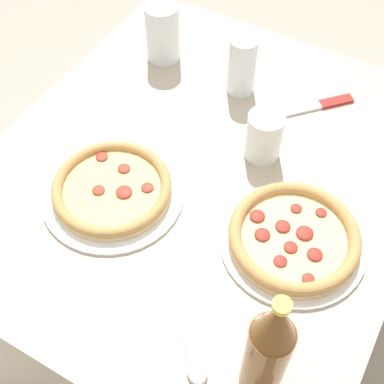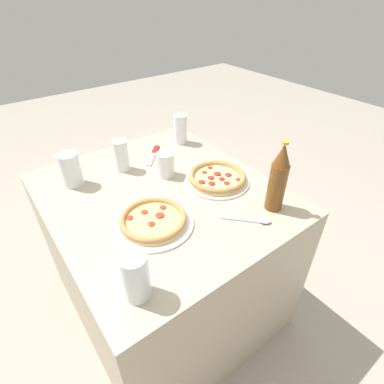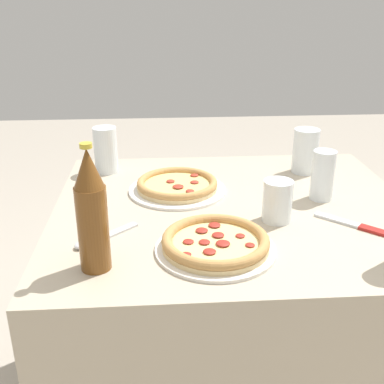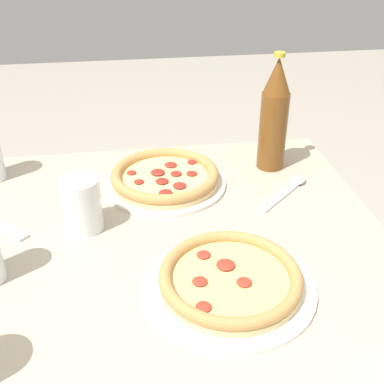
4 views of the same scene
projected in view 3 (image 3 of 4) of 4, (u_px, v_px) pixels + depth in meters
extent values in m
cube|color=#B7A88E|center=(230.00, 316.00, 1.48)|extent=(1.00, 0.87, 0.74)
cylinder|color=white|center=(177.00, 190.00, 1.44)|extent=(0.29, 0.29, 0.01)
cylinder|color=#E5C689|center=(177.00, 187.00, 1.43)|extent=(0.24, 0.24, 0.01)
cylinder|color=#E5C170|center=(177.00, 185.00, 1.43)|extent=(0.21, 0.21, 0.00)
torus|color=tan|center=(177.00, 183.00, 1.43)|extent=(0.24, 0.24, 0.02)
ellipsoid|color=#A83323|center=(178.00, 187.00, 1.40)|extent=(0.03, 0.03, 0.01)
ellipsoid|color=#A83323|center=(190.00, 191.00, 1.37)|extent=(0.02, 0.02, 0.01)
ellipsoid|color=#A83323|center=(171.00, 181.00, 1.44)|extent=(0.03, 0.03, 0.01)
ellipsoid|color=#A83323|center=(195.00, 182.00, 1.44)|extent=(0.03, 0.03, 0.01)
ellipsoid|color=#A83323|center=(194.00, 175.00, 1.49)|extent=(0.03, 0.03, 0.01)
cylinder|color=silver|center=(215.00, 249.00, 1.11)|extent=(0.28, 0.28, 0.01)
cylinder|color=#E5C689|center=(215.00, 245.00, 1.10)|extent=(0.25, 0.25, 0.01)
cylinder|color=#EACC7F|center=(216.00, 242.00, 1.10)|extent=(0.22, 0.22, 0.00)
torus|color=tan|center=(216.00, 240.00, 1.10)|extent=(0.25, 0.25, 0.02)
ellipsoid|color=maroon|center=(218.00, 235.00, 1.12)|extent=(0.03, 0.03, 0.01)
ellipsoid|color=maroon|center=(210.00, 251.00, 1.05)|extent=(0.03, 0.03, 0.01)
ellipsoid|color=maroon|center=(250.00, 245.00, 1.08)|extent=(0.02, 0.02, 0.00)
ellipsoid|color=maroon|center=(202.00, 230.00, 1.15)|extent=(0.03, 0.03, 0.01)
ellipsoid|color=maroon|center=(188.00, 241.00, 1.10)|extent=(0.03, 0.03, 0.01)
ellipsoid|color=maroon|center=(240.00, 236.00, 1.12)|extent=(0.02, 0.02, 0.00)
ellipsoid|color=maroon|center=(223.00, 243.00, 1.09)|extent=(0.03, 0.03, 0.01)
ellipsoid|color=maroon|center=(204.00, 242.00, 1.09)|extent=(0.03, 0.03, 0.01)
ellipsoid|color=maroon|center=(186.00, 254.00, 1.04)|extent=(0.02, 0.02, 0.01)
ellipsoid|color=maroon|center=(214.00, 225.00, 1.17)|extent=(0.03, 0.03, 0.01)
cylinder|color=white|center=(106.00, 150.00, 1.57)|extent=(0.08, 0.08, 0.15)
cylinder|color=silver|center=(106.00, 157.00, 1.57)|extent=(0.06, 0.06, 0.10)
cylinder|color=white|center=(277.00, 201.00, 1.23)|extent=(0.08, 0.08, 0.11)
cylinder|color=#935123|center=(277.00, 210.00, 1.24)|extent=(0.06, 0.06, 0.05)
cylinder|color=white|center=(305.00, 151.00, 1.56)|extent=(0.08, 0.08, 0.14)
cylinder|color=beige|center=(305.00, 157.00, 1.57)|extent=(0.07, 0.07, 0.10)
cylinder|color=white|center=(323.00, 175.00, 1.36)|extent=(0.06, 0.06, 0.14)
cylinder|color=orange|center=(322.00, 179.00, 1.36)|extent=(0.05, 0.05, 0.11)
cylinder|color=brown|center=(93.00, 229.00, 1.01)|extent=(0.07, 0.07, 0.19)
cone|color=brown|center=(88.00, 168.00, 0.95)|extent=(0.06, 0.06, 0.08)
cylinder|color=gold|center=(86.00, 145.00, 0.93)|extent=(0.03, 0.03, 0.01)
cube|color=maroon|center=(375.00, 231.00, 1.19)|extent=(0.08, 0.07, 0.01)
cube|color=silver|center=(337.00, 220.00, 1.25)|extent=(0.10, 0.10, 0.01)
cube|color=silver|center=(113.00, 234.00, 1.18)|extent=(0.12, 0.11, 0.01)
ellipsoid|color=silver|center=(83.00, 244.00, 1.12)|extent=(0.05, 0.05, 0.02)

